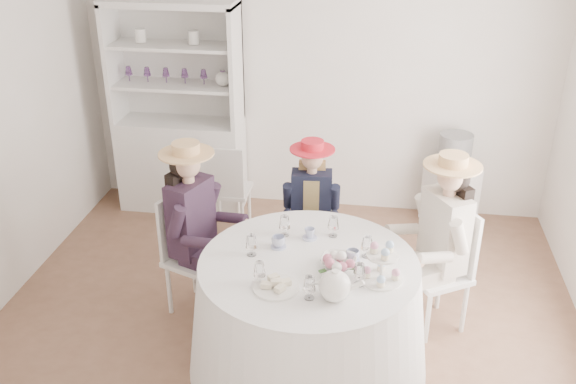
# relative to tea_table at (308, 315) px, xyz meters

# --- Properties ---
(ground) EXTENTS (4.50, 4.50, 0.00)m
(ground) POSITION_rel_tea_table_xyz_m (-0.22, 0.46, -0.41)
(ground) COLOR brown
(ground) RESTS_ON ground
(wall_back) EXTENTS (4.50, 0.00, 4.50)m
(wall_back) POSITION_rel_tea_table_xyz_m (-0.22, 2.46, 0.94)
(wall_back) COLOR white
(wall_back) RESTS_ON ground
(wall_front) EXTENTS (4.50, 0.00, 4.50)m
(wall_front) POSITION_rel_tea_table_xyz_m (-0.22, -1.54, 0.94)
(wall_front) COLOR white
(wall_front) RESTS_ON ground
(tea_table) EXTENTS (1.64, 1.64, 0.83)m
(tea_table) POSITION_rel_tea_table_xyz_m (0.00, 0.00, 0.00)
(tea_table) COLOR white
(tea_table) RESTS_ON ground
(hutch) EXTENTS (1.27, 0.55, 2.08)m
(hutch) POSITION_rel_tea_table_xyz_m (-1.55, 2.23, 0.33)
(hutch) COLOR silver
(hutch) RESTS_ON ground
(side_table) EXTENTS (0.53, 0.53, 0.64)m
(side_table) POSITION_rel_tea_table_xyz_m (1.11, 2.19, -0.09)
(side_table) COLOR silver
(side_table) RESTS_ON ground
(hatbox) EXTENTS (0.36, 0.36, 0.31)m
(hatbox) POSITION_rel_tea_table_xyz_m (1.11, 2.19, 0.38)
(hatbox) COLOR black
(hatbox) RESTS_ON side_table
(guest_left) EXTENTS (0.58, 0.53, 1.40)m
(guest_left) POSITION_rel_tea_table_xyz_m (-0.92, 0.50, 0.38)
(guest_left) COLOR silver
(guest_left) RESTS_ON ground
(guest_mid) EXTENTS (0.46, 0.48, 1.25)m
(guest_mid) POSITION_rel_tea_table_xyz_m (-0.11, 1.05, 0.30)
(guest_mid) COLOR silver
(guest_mid) RESTS_ON ground
(guest_right) EXTENTS (0.60, 0.56, 1.40)m
(guest_right) POSITION_rel_tea_table_xyz_m (0.88, 0.57, 0.38)
(guest_right) COLOR silver
(guest_right) RESTS_ON ground
(spare_chair) EXTENTS (0.38, 0.38, 0.91)m
(spare_chair) POSITION_rel_tea_table_xyz_m (-0.96, 1.70, 0.08)
(spare_chair) COLOR silver
(spare_chair) RESTS_ON ground
(teacup_a) EXTENTS (0.10, 0.10, 0.07)m
(teacup_a) POSITION_rel_tea_table_xyz_m (-0.23, 0.16, 0.45)
(teacup_a) COLOR white
(teacup_a) RESTS_ON tea_table
(teacup_b) EXTENTS (0.08, 0.08, 0.07)m
(teacup_b) POSITION_rel_tea_table_xyz_m (-0.03, 0.31, 0.45)
(teacup_b) COLOR white
(teacup_b) RESTS_ON tea_table
(teacup_c) EXTENTS (0.10, 0.10, 0.07)m
(teacup_c) POSITION_rel_tea_table_xyz_m (0.28, 0.06, 0.45)
(teacup_c) COLOR white
(teacup_c) RESTS_ON tea_table
(flower_bowl) EXTENTS (0.24, 0.24, 0.06)m
(flower_bowl) POSITION_rel_tea_table_xyz_m (0.19, -0.02, 0.45)
(flower_bowl) COLOR white
(flower_bowl) RESTS_ON tea_table
(flower_arrangement) EXTENTS (0.17, 0.17, 0.06)m
(flower_arrangement) POSITION_rel_tea_table_xyz_m (0.18, -0.09, 0.50)
(flower_arrangement) COLOR #CD6683
(flower_arrangement) RESTS_ON tea_table
(table_teapot) EXTENTS (0.27, 0.19, 0.20)m
(table_teapot) POSITION_rel_tea_table_xyz_m (0.20, -0.36, 0.50)
(table_teapot) COLOR white
(table_teapot) RESTS_ON tea_table
(sandwich_plate) EXTENTS (0.28, 0.28, 0.06)m
(sandwich_plate) POSITION_rel_tea_table_xyz_m (-0.16, -0.32, 0.43)
(sandwich_plate) COLOR white
(sandwich_plate) RESTS_ON tea_table
(cupcake_stand) EXTENTS (0.27, 0.27, 0.25)m
(cupcake_stand) POSITION_rel_tea_table_xyz_m (0.46, -0.13, 0.51)
(cupcake_stand) COLOR white
(cupcake_stand) RESTS_ON tea_table
(stemware_set) EXTENTS (0.83, 0.83, 0.15)m
(stemware_set) POSITION_rel_tea_table_xyz_m (-0.00, -0.00, 0.49)
(stemware_set) COLOR white
(stemware_set) RESTS_ON tea_table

